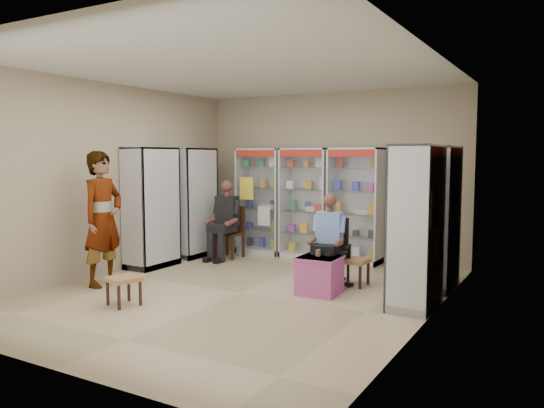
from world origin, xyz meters
The scene contains 18 objects.
floor centered at (0.00, 0.00, 0.00)m, with size 6.00×6.00×0.00m, color tan.
room_shell centered at (0.00, 0.00, 1.97)m, with size 5.02×6.02×3.01m.
cabinet_back_left centered at (-1.30, 2.73, 1.00)m, with size 0.90×0.50×2.00m, color #A9AAB0.
cabinet_back_mid centered at (-0.35, 2.73, 1.00)m, with size 0.90×0.50×2.00m, color #9D9FA3.
cabinet_back_right centered at (0.60, 2.73, 1.00)m, with size 0.90×0.50×2.00m, color #AFB1B7.
cabinet_right_far centered at (2.23, 1.60, 1.00)m, with size 0.50×0.90×2.00m, color #BABDC2.
cabinet_right_near centered at (2.23, 0.50, 1.00)m, with size 0.50×0.90×2.00m, color #B2B6BA.
cabinet_left_far centered at (-2.23, 1.80, 1.00)m, with size 0.50×0.90×2.00m, color silver.
cabinet_left_near centered at (-2.23, 0.70, 1.00)m, with size 0.50×0.90×2.00m, color #AAADB1.
wooden_chair centered at (-1.55, 2.00, 0.47)m, with size 0.42×0.42×0.94m, color black.
seated_customer centered at (-1.55, 1.95, 0.67)m, with size 0.44×0.60×1.34m, color black, non-canonical shape.
office_chair centered at (0.90, 1.00, 0.49)m, with size 0.53×0.53×0.97m, color black.
seated_shopkeeper centered at (0.90, 0.95, 0.62)m, with size 0.41×0.57×1.24m, color #6596C9, non-canonical shape.
pink_trunk centered at (0.95, 0.48, 0.25)m, with size 0.53×0.51×0.51m, color #C44EA5.
tea_glass centered at (0.91, 0.53, 0.55)m, with size 0.07×0.07×0.09m, color #4F2606.
woven_stool_a centered at (1.18, 1.17, 0.20)m, with size 0.39×0.39×0.39m, color olive.
woven_stool_b centered at (-0.93, -1.23, 0.18)m, with size 0.36×0.36×0.36m, color #AD9049.
standing_man centered at (-1.95, -0.61, 0.96)m, with size 0.70×0.46×1.93m, color gray.
Camera 1 is at (3.89, -5.93, 1.86)m, focal length 35.00 mm.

